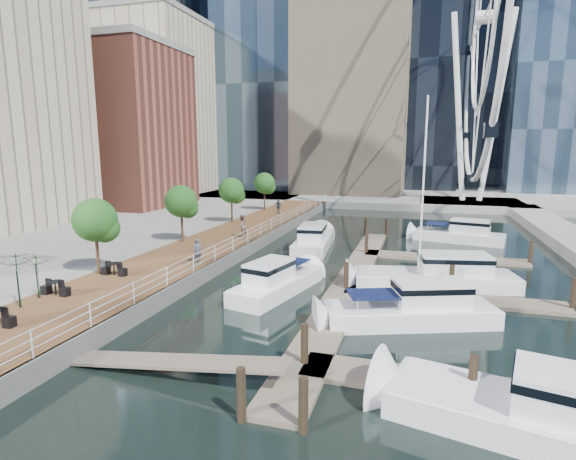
# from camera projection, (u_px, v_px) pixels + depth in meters

# --- Properties ---
(ground) EXTENTS (520.00, 520.00, 0.00)m
(ground) POSITION_uv_depth(u_px,v_px,m) (251.00, 338.00, 20.35)
(ground) COLOR black
(ground) RESTS_ON ground
(boardwalk) EXTENTS (6.00, 60.00, 1.00)m
(boardwalk) POSITION_uv_depth(u_px,v_px,m) (215.00, 247.00, 36.93)
(boardwalk) COLOR brown
(boardwalk) RESTS_ON ground
(seawall) EXTENTS (0.25, 60.00, 1.00)m
(seawall) POSITION_uv_depth(u_px,v_px,m) (249.00, 249.00, 36.09)
(seawall) COLOR #595954
(seawall) RESTS_ON ground
(land_far) EXTENTS (200.00, 114.00, 1.00)m
(land_far) POSITION_uv_depth(u_px,v_px,m) (394.00, 180.00, 116.44)
(land_far) COLOR gray
(land_far) RESTS_ON ground
(pier) EXTENTS (14.00, 12.00, 1.00)m
(pier) POSITION_uv_depth(u_px,v_px,m) (470.00, 204.00, 65.36)
(pier) COLOR gray
(pier) RESTS_ON ground
(railing) EXTENTS (0.10, 60.00, 1.05)m
(railing) POSITION_uv_depth(u_px,v_px,m) (248.00, 237.00, 35.93)
(railing) COLOR white
(railing) RESTS_ON boardwalk
(floating_docks) EXTENTS (16.00, 34.00, 2.60)m
(floating_docks) POSITION_uv_depth(u_px,v_px,m) (432.00, 281.00, 27.43)
(floating_docks) COLOR #6D6051
(floating_docks) RESTS_ON ground
(midrise_condos) EXTENTS (19.00, 67.00, 28.00)m
(midrise_condos) POSITION_uv_depth(u_px,v_px,m) (65.00, 106.00, 52.67)
(midrise_condos) COLOR #BCAD8E
(midrise_condos) RESTS_ON ground
(ferris_wheel) EXTENTS (5.80, 45.60, 47.80)m
(ferris_wheel) POSITION_uv_depth(u_px,v_px,m) (484.00, 18.00, 60.83)
(ferris_wheel) COLOR white
(ferris_wheel) RESTS_ON ground
(street_trees) EXTENTS (2.60, 42.60, 4.60)m
(street_trees) POSITION_uv_depth(u_px,v_px,m) (181.00, 201.00, 35.98)
(street_trees) COLOR #3F2B1C
(street_trees) RESTS_ON ground
(cafe_tables) EXTENTS (2.50, 13.70, 0.74)m
(cafe_tables) POSITION_uv_depth(u_px,v_px,m) (29.00, 301.00, 21.14)
(cafe_tables) COLOR black
(cafe_tables) RESTS_ON ground
(yacht_foreground) EXTENTS (9.32, 5.41, 2.15)m
(yacht_foreground) POSITION_uv_depth(u_px,v_px,m) (410.00, 324.00, 22.02)
(yacht_foreground) COLOR white
(yacht_foreground) RESTS_ON ground
(pedestrian_near) EXTENTS (0.68, 0.71, 1.63)m
(pedestrian_near) POSITION_uv_depth(u_px,v_px,m) (198.00, 251.00, 29.61)
(pedestrian_near) COLOR #4E5269
(pedestrian_near) RESTS_ON boardwalk
(pedestrian_mid) EXTENTS (1.09, 1.18, 1.96)m
(pedestrian_mid) POSITION_uv_depth(u_px,v_px,m) (242.00, 226.00, 38.23)
(pedestrian_mid) COLOR gray
(pedestrian_mid) RESTS_ON boardwalk
(pedestrian_far) EXTENTS (1.06, 0.56, 1.71)m
(pedestrian_far) POSITION_uv_depth(u_px,v_px,m) (279.00, 206.00, 52.19)
(pedestrian_far) COLOR #2D3139
(pedestrian_far) RESTS_ON boardwalk
(moored_yachts) EXTENTS (23.97, 34.15, 11.50)m
(moored_yachts) POSITION_uv_depth(u_px,v_px,m) (439.00, 286.00, 27.94)
(moored_yachts) COLOR white
(moored_yachts) RESTS_ON ground
(cafe_seating) EXTENTS (3.71, 7.84, 2.69)m
(cafe_seating) POSITION_uv_depth(u_px,v_px,m) (9.00, 285.00, 20.80)
(cafe_seating) COLOR black
(cafe_seating) RESTS_ON ground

